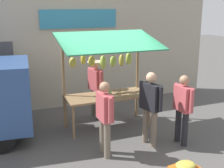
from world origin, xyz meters
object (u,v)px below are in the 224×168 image
Objects in this scene: vendor_with_sunhat at (96,84)px; shopper_in_striped_shirt at (105,114)px; shopper_in_grey_tee at (150,103)px; shopper_with_shopping_bag at (183,105)px; market_stall at (107,69)px.

vendor_with_sunhat reaches higher than shopper_in_striped_shirt.
vendor_with_sunhat is 2.18m from shopper_in_grey_tee.
shopper_with_shopping_bag is (-0.71, 0.25, -0.06)m from shopper_in_grey_tee.
vendor_with_sunhat is at bearing 29.08° from shopper_with_shopping_bag.
shopper_in_striped_shirt is at bearing 81.74° from shopper_in_grey_tee.
market_stall is 1.52× the size of shopper_in_striped_shirt.
market_stall is 1.75m from shopper_in_striped_shirt.
shopper_in_grey_tee is 0.75m from shopper_with_shopping_bag.
shopper_in_striped_shirt is at bearing 67.04° from market_stall.
market_stall reaches higher than shopper_in_grey_tee.
shopper_in_grey_tee is (-0.58, 2.10, 0.01)m from vendor_with_sunhat.
shopper_in_striped_shirt is at bearing 86.10° from shopper_with_shopping_bag.
market_stall is 0.89m from vendor_with_sunhat.
shopper_with_shopping_bag is at bearing -123.16° from shopper_in_grey_tee.
vendor_with_sunhat is at bearing -14.50° from shopper_in_striped_shirt.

